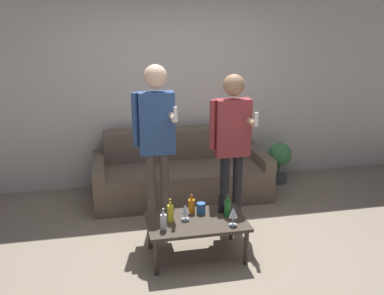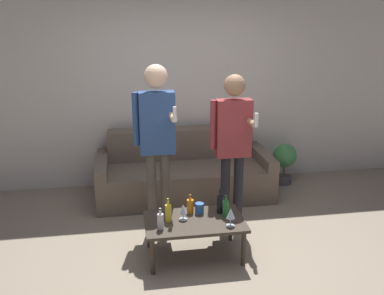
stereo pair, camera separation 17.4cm
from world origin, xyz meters
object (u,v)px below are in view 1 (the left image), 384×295
coffee_table (197,224)px  person_standing_right (232,137)px  bottle_orange (163,221)px  person_standing_left (156,132)px  couch (180,173)px

coffee_table → person_standing_right: bearing=48.4°
bottle_orange → person_standing_right: 1.21m
bottle_orange → person_standing_left: size_ratio=0.12×
couch → person_standing_right: bearing=-67.2°
coffee_table → person_standing_right: person_standing_right is taller
couch → person_standing_left: size_ratio=1.23×
person_standing_right → couch: bearing=112.8°
couch → coffee_table: (-0.11, -1.49, 0.05)m
couch → person_standing_right: (0.39, -0.93, 0.72)m
couch → coffee_table: size_ratio=2.32×
bottle_orange → person_standing_left: person_standing_left is taller
coffee_table → person_standing_right: (0.50, 0.57, 0.67)m
coffee_table → bottle_orange: (-0.33, -0.12, 0.12)m
person_standing_left → person_standing_right: 0.80m
couch → person_standing_right: 1.24m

